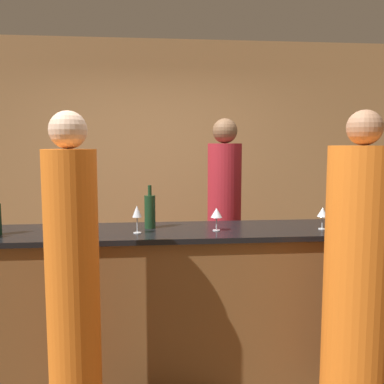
{
  "coord_description": "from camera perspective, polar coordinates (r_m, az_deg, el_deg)",
  "views": [
    {
      "loc": [
        -0.06,
        -2.91,
        1.63
      ],
      "look_at": [
        0.24,
        0.1,
        1.29
      ],
      "focal_mm": 40.0,
      "sensor_mm": 36.0,
      "label": 1
    }
  ],
  "objects": [
    {
      "name": "wine_glass_2",
      "position": [
        3.1,
        17.01,
        -2.68
      ],
      "size": [
        0.07,
        0.07,
        0.15
      ],
      "color": "silver",
      "rests_on": "bar_counter"
    },
    {
      "name": "back_wall",
      "position": [
        4.95,
        -4.95,
        3.68
      ],
      "size": [
        8.0,
        0.06,
        2.8
      ],
      "color": "#A37547",
      "rests_on": "ground_plane"
    },
    {
      "name": "bartender",
      "position": [
        3.86,
        4.3,
        -4.86
      ],
      "size": [
        0.3,
        0.3,
        1.86
      ],
      "rotation": [
        0.0,
        0.0,
        3.14
      ],
      "color": "maroon",
      "rests_on": "ground_plane"
    },
    {
      "name": "guest_1",
      "position": [
        2.45,
        -15.57,
        -12.38
      ],
      "size": [
        0.28,
        0.28,
        1.81
      ],
      "color": "orange",
      "rests_on": "ground_plane"
    },
    {
      "name": "ground_plane",
      "position": [
        3.34,
        -4.26,
        -22.88
      ],
      "size": [
        14.0,
        14.0,
        0.0
      ],
      "primitive_type": "plane",
      "color": "#4C3823"
    },
    {
      "name": "guest_0",
      "position": [
        2.64,
        21.21,
        -11.54
      ],
      "size": [
        0.38,
        0.38,
        1.82
      ],
      "color": "orange",
      "rests_on": "ground_plane"
    },
    {
      "name": "bar_counter",
      "position": [
        3.12,
        -4.34,
        -14.45
      ],
      "size": [
        3.34,
        0.61,
        1.04
      ],
      "color": "brown",
      "rests_on": "ground_plane"
    },
    {
      "name": "wine_glass_3",
      "position": [
        2.86,
        -7.35,
        -2.71
      ],
      "size": [
        0.06,
        0.06,
        0.19
      ],
      "color": "silver",
      "rests_on": "bar_counter"
    },
    {
      "name": "wine_glass_0",
      "position": [
        3.18,
        23.57,
        -2.4
      ],
      "size": [
        0.08,
        0.08,
        0.17
      ],
      "color": "silver",
      "rests_on": "bar_counter"
    },
    {
      "name": "wine_bottle_1",
      "position": [
        3.02,
        -5.63,
        -2.54
      ],
      "size": [
        0.08,
        0.08,
        0.3
      ],
      "color": "#19381E",
      "rests_on": "bar_counter"
    },
    {
      "name": "wine_glass_1",
      "position": [
        2.92,
        3.28,
        -2.85
      ],
      "size": [
        0.08,
        0.08,
        0.16
      ],
      "color": "silver",
      "rests_on": "bar_counter"
    }
  ]
}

